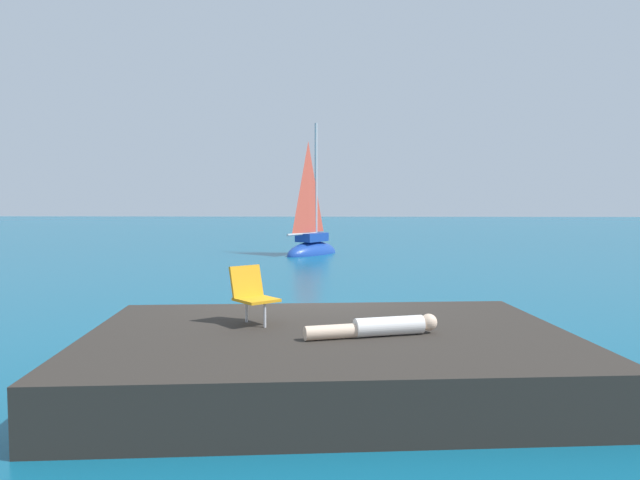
# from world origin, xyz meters

# --- Properties ---
(ground_plane) EXTENTS (160.00, 160.00, 0.00)m
(ground_plane) POSITION_xyz_m (0.00, 0.00, 0.00)
(ground_plane) COLOR #0F5675
(shore_ledge) EXTENTS (6.66, 4.94, 0.70)m
(shore_ledge) POSITION_xyz_m (0.36, -2.93, 0.35)
(shore_ledge) COLOR #2D2823
(shore_ledge) RESTS_ON ground
(boulder_seaward) EXTENTS (0.76, 0.88, 0.60)m
(boulder_seaward) POSITION_xyz_m (1.22, -0.76, 0.00)
(boulder_seaward) COLOR #2B2A21
(boulder_seaward) RESTS_ON ground
(boulder_inland) EXTENTS (0.94, 1.00, 0.53)m
(boulder_inland) POSITION_xyz_m (0.74, -0.64, 0.00)
(boulder_inland) COLOR #2E2620
(boulder_inland) RESTS_ON ground
(sailboat_near) EXTENTS (2.80, 3.49, 6.47)m
(sailboat_near) POSITION_xyz_m (-0.89, 15.93, 0.35)
(sailboat_near) COLOR #193D99
(sailboat_near) RESTS_ON ground
(person_sunbather) EXTENTS (1.71, 0.70, 0.25)m
(person_sunbather) POSITION_xyz_m (1.01, -3.19, 0.81)
(person_sunbather) COLOR white
(person_sunbather) RESTS_ON shore_ledge
(beach_chair) EXTENTS (0.75, 0.76, 0.80)m
(beach_chair) POSITION_xyz_m (-0.72, -2.49, 1.14)
(beach_chair) COLOR orange
(beach_chair) RESTS_ON shore_ledge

